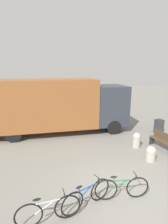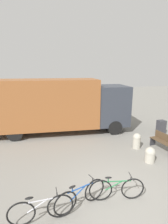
{
  "view_description": "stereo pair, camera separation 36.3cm",
  "coord_description": "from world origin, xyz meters",
  "px_view_note": "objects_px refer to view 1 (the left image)",
  "views": [
    {
      "loc": [
        -2.89,
        -4.34,
        4.08
      ],
      "look_at": [
        0.36,
        4.23,
        1.8
      ],
      "focal_mm": 28.0,
      "sensor_mm": 36.0,
      "label": 1
    },
    {
      "loc": [
        -2.55,
        -4.47,
        4.08
      ],
      "look_at": [
        0.36,
        4.23,
        1.8
      ],
      "focal_mm": 28.0,
      "sensor_mm": 36.0,
      "label": 2
    }
  ],
  "objects_px": {
    "bicycle_far": "(122,188)",
    "utility_box": "(159,126)",
    "delivery_truck": "(58,104)",
    "bollard_far_bench": "(137,139)",
    "bicycle_near": "(49,211)",
    "park_bench": "(163,140)",
    "bollard_near_bench": "(151,153)",
    "bicycle_middle": "(87,196)"
  },
  "relations": [
    {
      "from": "delivery_truck",
      "to": "bicycle_near",
      "type": "distance_m",
      "value": 7.19
    },
    {
      "from": "bicycle_far",
      "to": "utility_box",
      "type": "bearing_deg",
      "value": 51.95
    },
    {
      "from": "delivery_truck",
      "to": "park_bench",
      "type": "height_order",
      "value": "delivery_truck"
    },
    {
      "from": "bicycle_near",
      "to": "park_bench",
      "type": "bearing_deg",
      "value": 23.89
    },
    {
      "from": "bollard_far_bench",
      "to": "park_bench",
      "type": "bearing_deg",
      "value": -30.23
    },
    {
      "from": "bollard_far_bench",
      "to": "utility_box",
      "type": "relative_size",
      "value": 0.9
    },
    {
      "from": "bicycle_near",
      "to": "utility_box",
      "type": "height_order",
      "value": "utility_box"
    },
    {
      "from": "park_bench",
      "to": "utility_box",
      "type": "relative_size",
      "value": 1.67
    },
    {
      "from": "bicycle_middle",
      "to": "bicycle_far",
      "type": "distance_m",
      "value": 1.17
    },
    {
      "from": "bicycle_near",
      "to": "bollard_near_bench",
      "type": "distance_m",
      "value": 5.19
    },
    {
      "from": "park_bench",
      "to": "bollard_far_bench",
      "type": "bearing_deg",
      "value": 57.11
    },
    {
      "from": "bicycle_far",
      "to": "bollard_far_bench",
      "type": "xyz_separation_m",
      "value": [
        2.84,
        3.01,
        0.04
      ]
    },
    {
      "from": "bicycle_middle",
      "to": "bicycle_far",
      "type": "bearing_deg",
      "value": -18.35
    },
    {
      "from": "bollard_far_bench",
      "to": "bicycle_middle",
      "type": "bearing_deg",
      "value": -143.76
    },
    {
      "from": "bicycle_middle",
      "to": "utility_box",
      "type": "xyz_separation_m",
      "value": [
        6.69,
        4.19,
        0.06
      ]
    },
    {
      "from": "delivery_truck",
      "to": "park_bench",
      "type": "relative_size",
      "value": 5.89
    },
    {
      "from": "bollard_near_bench",
      "to": "utility_box",
      "type": "bearing_deg",
      "value": 41.91
    },
    {
      "from": "delivery_truck",
      "to": "utility_box",
      "type": "height_order",
      "value": "delivery_truck"
    },
    {
      "from": "park_bench",
      "to": "utility_box",
      "type": "xyz_separation_m",
      "value": [
        1.53,
        1.92,
        -0.02
      ]
    },
    {
      "from": "park_bench",
      "to": "bicycle_middle",
      "type": "height_order",
      "value": "park_bench"
    },
    {
      "from": "delivery_truck",
      "to": "bicycle_middle",
      "type": "bearing_deg",
      "value": -87.13
    },
    {
      "from": "bollard_near_bench",
      "to": "utility_box",
      "type": "xyz_separation_m",
      "value": [
        2.95,
        2.65,
        0.09
      ]
    },
    {
      "from": "bicycle_near",
      "to": "bollard_near_bench",
      "type": "xyz_separation_m",
      "value": [
        4.9,
        1.69,
        -0.04
      ]
    },
    {
      "from": "bicycle_near",
      "to": "bicycle_middle",
      "type": "xyz_separation_m",
      "value": [
        1.17,
        0.16,
        0.0
      ]
    },
    {
      "from": "bicycle_middle",
      "to": "bollard_far_bench",
      "type": "bearing_deg",
      "value": 21.39
    },
    {
      "from": "bicycle_near",
      "to": "bicycle_middle",
      "type": "distance_m",
      "value": 1.18
    },
    {
      "from": "bicycle_middle",
      "to": "utility_box",
      "type": "relative_size",
      "value": 1.91
    },
    {
      "from": "bollard_near_bench",
      "to": "utility_box",
      "type": "distance_m",
      "value": 3.97
    },
    {
      "from": "bicycle_middle",
      "to": "bollard_near_bench",
      "type": "xyz_separation_m",
      "value": [
        3.74,
        1.54,
        -0.04
      ]
    },
    {
      "from": "bicycle_middle",
      "to": "park_bench",
      "type": "bearing_deg",
      "value": 8.84
    },
    {
      "from": "bollard_near_bench",
      "to": "utility_box",
      "type": "height_order",
      "value": "utility_box"
    },
    {
      "from": "bicycle_near",
      "to": "utility_box",
      "type": "bearing_deg",
      "value": 31.89
    },
    {
      "from": "bollard_far_bench",
      "to": "bollard_near_bench",
      "type": "bearing_deg",
      "value": -101.04
    },
    {
      "from": "bicycle_far",
      "to": "utility_box",
      "type": "xyz_separation_m",
      "value": [
        5.52,
        4.26,
        0.06
      ]
    },
    {
      "from": "delivery_truck",
      "to": "bollard_far_bench",
      "type": "relative_size",
      "value": 10.92
    },
    {
      "from": "park_bench",
      "to": "bollard_far_bench",
      "type": "xyz_separation_m",
      "value": [
        -1.15,
        0.67,
        -0.04
      ]
    },
    {
      "from": "bollard_near_bench",
      "to": "delivery_truck",
      "type": "bearing_deg",
      "value": 120.95
    },
    {
      "from": "delivery_truck",
      "to": "bicycle_far",
      "type": "height_order",
      "value": "delivery_truck"
    },
    {
      "from": "park_bench",
      "to": "bicycle_far",
      "type": "bearing_deg",
      "value": 117.67
    },
    {
      "from": "delivery_truck",
      "to": "utility_box",
      "type": "bearing_deg",
      "value": -13.39
    },
    {
      "from": "park_bench",
      "to": "bicycle_middle",
      "type": "xyz_separation_m",
      "value": [
        -5.16,
        -2.27,
        -0.08
      ]
    },
    {
      "from": "bicycle_middle",
      "to": "bicycle_far",
      "type": "height_order",
      "value": "same"
    }
  ]
}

